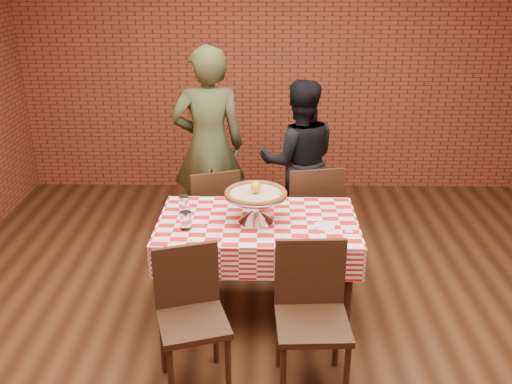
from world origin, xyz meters
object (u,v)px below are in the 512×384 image
condiment_caddy (262,193)px  chair_far_left (211,215)px  pizza_stand (256,208)px  chair_near_left (193,325)px  pizza (256,194)px  chair_near_right (312,323)px  diner_black (299,162)px  chair_far_right (309,213)px  water_glass_right (184,204)px  water_glass_left (186,220)px  table (258,268)px  diner_olive (208,147)px

condiment_caddy → chair_far_left: (-0.43, 0.46, -0.39)m
pizza_stand → chair_near_left: pizza_stand is taller
pizza → chair_near_right: bearing=-65.8°
condiment_caddy → chair_near_right: size_ratio=0.17×
pizza_stand → condiment_caddy: (0.04, 0.33, -0.02)m
chair_far_left → diner_black: 0.97m
chair_far_right → chair_far_left: bearing=-10.2°
pizza → chair_near_right: size_ratio=0.47×
condiment_caddy → chair_far_right: (0.40, 0.47, -0.37)m
water_glass_right → chair_far_right: size_ratio=0.13×
pizza → chair_near_left: pizza is taller
diner_black → water_glass_right: bearing=48.6°
pizza_stand → water_glass_left: bearing=-164.4°
table → pizza_stand: size_ratio=3.11×
pizza_stand → diner_olive: bearing=109.3°
pizza_stand → condiment_caddy: pizza_stand is taller
water_glass_right → chair_near_right: 1.30m
pizza → diner_olive: 1.34m
chair_far_right → diner_olive: bearing=-38.9°
pizza → water_glass_left: bearing=-164.4°
pizza_stand → water_glass_right: (-0.51, 0.14, -0.04)m
chair_near_right → diner_olive: bearing=108.8°
chair_near_right → chair_far_right: size_ratio=0.99×
pizza → chair_near_right: pizza is taller
table → diner_olive: bearing=110.0°
chair_far_right → chair_near_right: bearing=75.9°
water_glass_left → chair_near_left: 0.75m
water_glass_left → condiment_caddy: condiment_caddy is taller
water_glass_right → chair_near_right: chair_near_right is taller
table → chair_far_right: 0.89m
water_glass_left → diner_olive: (0.03, 1.40, 0.08)m
water_glass_right → chair_far_left: size_ratio=0.14×
water_glass_left → diner_black: 1.66m
water_glass_right → chair_far_right: chair_far_right is taller
pizza_stand → chair_near_right: 0.93m
chair_far_right → diner_black: bearing=-93.8°
pizza → water_glass_right: size_ratio=3.49×
table → condiment_caddy: (0.02, 0.32, 0.46)m
table → condiment_caddy: size_ratio=8.87×
pizza_stand → condiment_caddy: size_ratio=2.85×
table → condiment_caddy: 0.56m
table → pizza: size_ratio=3.20×
chair_near_left → chair_near_right: 0.71m
pizza → chair_far_right: (0.44, 0.80, -0.50)m
condiment_caddy → chair_far_right: bearing=36.1°
chair_near_right → diner_black: diner_black is taller
pizza → chair_near_left: 1.00m
chair_far_left → diner_olive: (-0.05, 0.48, 0.45)m
pizza_stand → pizza: 0.10m
chair_near_left → chair_far_right: 1.76m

